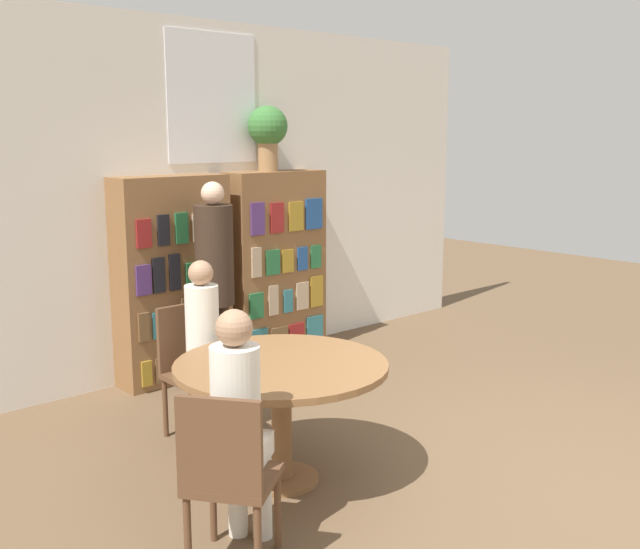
{
  "coord_description": "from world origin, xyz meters",
  "views": [
    {
      "loc": [
        -3.71,
        -2.04,
        2.06
      ],
      "look_at": [
        -0.16,
        1.91,
        1.05
      ],
      "focal_mm": 42.0,
      "sensor_mm": 36.0,
      "label": 1
    }
  ],
  "objects_px": {
    "reading_table": "(281,381)",
    "chair_near_camera": "(228,472)",
    "librarian_standing": "(214,266)",
    "seated_reader_left": "(207,344)",
    "seated_reader_right": "(239,418)",
    "flower_vase": "(268,131)",
    "bookshelf_left": "(173,280)",
    "bookshelf_right": "(276,265)",
    "chair_left_side": "(192,363)"
  },
  "relations": [
    {
      "from": "flower_vase",
      "to": "seated_reader_right",
      "type": "distance_m",
      "value": 3.63
    },
    {
      "from": "flower_vase",
      "to": "bookshelf_left",
      "type": "bearing_deg",
      "value": -179.75
    },
    {
      "from": "flower_vase",
      "to": "reading_table",
      "type": "height_order",
      "value": "flower_vase"
    },
    {
      "from": "seated_reader_right",
      "to": "flower_vase",
      "type": "bearing_deg",
      "value": 103.37
    },
    {
      "from": "reading_table",
      "to": "chair_near_camera",
      "type": "distance_m",
      "value": 0.97
    },
    {
      "from": "bookshelf_right",
      "to": "librarian_standing",
      "type": "xyz_separation_m",
      "value": [
        -1.02,
        -0.5,
        0.18
      ]
    },
    {
      "from": "flower_vase",
      "to": "chair_left_side",
      "type": "bearing_deg",
      "value": -144.18
    },
    {
      "from": "flower_vase",
      "to": "librarian_standing",
      "type": "distance_m",
      "value": 1.49
    },
    {
      "from": "flower_vase",
      "to": "chair_near_camera",
      "type": "height_order",
      "value": "flower_vase"
    },
    {
      "from": "bookshelf_left",
      "to": "reading_table",
      "type": "height_order",
      "value": "bookshelf_left"
    },
    {
      "from": "chair_near_camera",
      "to": "seated_reader_left",
      "type": "relative_size",
      "value": 0.73
    },
    {
      "from": "reading_table",
      "to": "librarian_standing",
      "type": "xyz_separation_m",
      "value": [
        0.61,
        1.58,
        0.41
      ]
    },
    {
      "from": "chair_left_side",
      "to": "librarian_standing",
      "type": "height_order",
      "value": "librarian_standing"
    },
    {
      "from": "bookshelf_right",
      "to": "chair_left_side",
      "type": "bearing_deg",
      "value": -145.54
    },
    {
      "from": "librarian_standing",
      "to": "seated_reader_left",
      "type": "bearing_deg",
      "value": -127.19
    },
    {
      "from": "bookshelf_left",
      "to": "flower_vase",
      "type": "xyz_separation_m",
      "value": [
        1.02,
        0.0,
        1.22
      ]
    },
    {
      "from": "seated_reader_left",
      "to": "seated_reader_right",
      "type": "xyz_separation_m",
      "value": [
        -0.63,
        -1.24,
        0.02
      ]
    },
    {
      "from": "chair_left_side",
      "to": "seated_reader_right",
      "type": "height_order",
      "value": "seated_reader_right"
    },
    {
      "from": "bookshelf_left",
      "to": "reading_table",
      "type": "bearing_deg",
      "value": -104.38
    },
    {
      "from": "flower_vase",
      "to": "seated_reader_left",
      "type": "distance_m",
      "value": 2.46
    },
    {
      "from": "bookshelf_right",
      "to": "seated_reader_right",
      "type": "relative_size",
      "value": 1.37
    },
    {
      "from": "bookshelf_right",
      "to": "librarian_standing",
      "type": "relative_size",
      "value": 1.02
    },
    {
      "from": "bookshelf_left",
      "to": "seated_reader_right",
      "type": "height_order",
      "value": "bookshelf_left"
    },
    {
      "from": "reading_table",
      "to": "seated_reader_right",
      "type": "height_order",
      "value": "seated_reader_right"
    },
    {
      "from": "bookshelf_left",
      "to": "librarian_standing",
      "type": "bearing_deg",
      "value": -81.23
    },
    {
      "from": "bookshelf_left",
      "to": "chair_left_side",
      "type": "distance_m",
      "value": 1.29
    },
    {
      "from": "reading_table",
      "to": "librarian_standing",
      "type": "relative_size",
      "value": 0.74
    },
    {
      "from": "bookshelf_left",
      "to": "chair_near_camera",
      "type": "bearing_deg",
      "value": -116.4
    },
    {
      "from": "flower_vase",
      "to": "reading_table",
      "type": "relative_size",
      "value": 0.46
    },
    {
      "from": "flower_vase",
      "to": "chair_near_camera",
      "type": "distance_m",
      "value": 3.87
    },
    {
      "from": "reading_table",
      "to": "chair_near_camera",
      "type": "height_order",
      "value": "chair_near_camera"
    },
    {
      "from": "seated_reader_left",
      "to": "seated_reader_right",
      "type": "height_order",
      "value": "seated_reader_right"
    },
    {
      "from": "flower_vase",
      "to": "chair_near_camera",
      "type": "relative_size",
      "value": 0.64
    },
    {
      "from": "seated_reader_right",
      "to": "chair_left_side",
      "type": "bearing_deg",
      "value": 120.09
    },
    {
      "from": "seated_reader_left",
      "to": "librarian_standing",
      "type": "relative_size",
      "value": 0.73
    },
    {
      "from": "librarian_standing",
      "to": "seated_reader_right",
      "type": "bearing_deg",
      "value": -121.35
    },
    {
      "from": "seated_reader_right",
      "to": "bookshelf_right",
      "type": "bearing_deg",
      "value": 102.38
    },
    {
      "from": "bookshelf_left",
      "to": "librarian_standing",
      "type": "height_order",
      "value": "bookshelf_left"
    },
    {
      "from": "bookshelf_left",
      "to": "chair_near_camera",
      "type": "relative_size",
      "value": 1.9
    },
    {
      "from": "bookshelf_left",
      "to": "reading_table",
      "type": "xyz_separation_m",
      "value": [
        -0.53,
        -2.08,
        -0.23
      ]
    },
    {
      "from": "chair_near_camera",
      "to": "seated_reader_left",
      "type": "bearing_deg",
      "value": 113.83
    },
    {
      "from": "flower_vase",
      "to": "librarian_standing",
      "type": "relative_size",
      "value": 0.34
    },
    {
      "from": "bookshelf_right",
      "to": "flower_vase",
      "type": "bearing_deg",
      "value": 176.11
    },
    {
      "from": "chair_near_camera",
      "to": "bookshelf_left",
      "type": "bearing_deg",
      "value": 117.62
    },
    {
      "from": "librarian_standing",
      "to": "chair_left_side",
      "type": "bearing_deg",
      "value": -134.77
    },
    {
      "from": "bookshelf_right",
      "to": "seated_reader_left",
      "type": "relative_size",
      "value": 1.38
    },
    {
      "from": "flower_vase",
      "to": "chair_left_side",
      "type": "distance_m",
      "value": 2.48
    },
    {
      "from": "bookshelf_left",
      "to": "chair_left_side",
      "type": "bearing_deg",
      "value": -115.53
    },
    {
      "from": "bookshelf_right",
      "to": "chair_near_camera",
      "type": "height_order",
      "value": "bookshelf_right"
    },
    {
      "from": "bookshelf_right",
      "to": "reading_table",
      "type": "distance_m",
      "value": 2.65
    }
  ]
}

